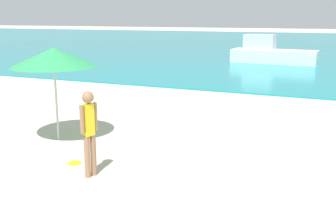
% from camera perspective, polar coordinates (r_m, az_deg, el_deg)
% --- Properties ---
extents(water, '(160.00, 60.00, 0.06)m').
position_cam_1_polar(water, '(44.76, 18.40, 7.86)').
color(water, teal).
rests_on(water, ground).
extents(person_standing, '(0.21, 0.35, 1.57)m').
position_cam_1_polar(person_standing, '(7.17, -11.30, -3.96)').
color(person_standing, '#936B4C').
rests_on(person_standing, ground).
extents(frisbee, '(0.25, 0.25, 0.03)m').
position_cam_1_polar(frisbee, '(8.12, -13.33, -8.70)').
color(frisbee, yellow).
rests_on(frisbee, ground).
extents(boat_near, '(5.15, 1.93, 1.72)m').
position_cam_1_polar(boat_near, '(25.15, 14.60, 6.69)').
color(boat_near, white).
rests_on(boat_near, water).
extents(beach_umbrella, '(1.96, 1.96, 2.17)m').
position_cam_1_polar(beach_umbrella, '(9.35, -16.15, 6.09)').
color(beach_umbrella, '#B7B7BC').
rests_on(beach_umbrella, ground).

